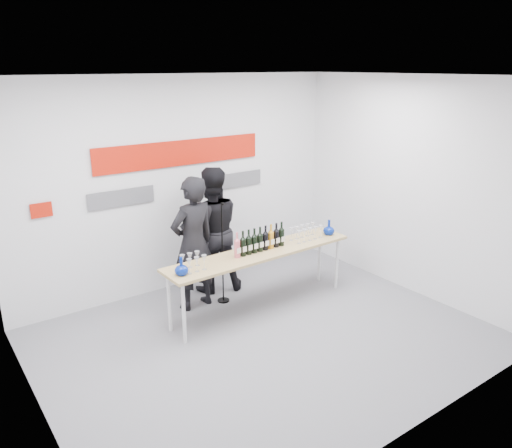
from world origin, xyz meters
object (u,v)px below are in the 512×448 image
presenter_left (193,244)px  mic_stand (223,272)px  tasting_table (261,256)px  presenter_right (211,230)px

presenter_left → mic_stand: 0.61m
tasting_table → presenter_right: 0.92m
presenter_left → mic_stand: presenter_left is taller
presenter_left → presenter_right: bearing=-151.4°
presenter_right → mic_stand: (-0.09, -0.43, -0.46)m
tasting_table → presenter_left: 0.89m
presenter_right → mic_stand: size_ratio=1.26×
tasting_table → presenter_left: size_ratio=1.51×
tasting_table → mic_stand: (-0.30, 0.45, -0.31)m
tasting_table → presenter_left: bearing=139.9°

